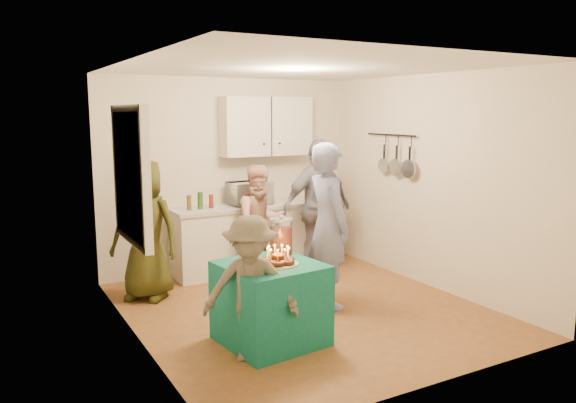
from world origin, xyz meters
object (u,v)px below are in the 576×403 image
man_birthday (328,226)px  woman_back_left (145,229)px  counter (253,239)px  child_near_left (251,289)px  party_table (271,303)px  punch_jar (281,238)px  microwave (250,193)px  woman_back_center (261,223)px  woman_back_right (317,208)px

man_birthday → woman_back_left: 2.10m
counter → child_near_left: (-1.25, -2.57, 0.21)m
party_table → punch_jar: (0.25, 0.25, 0.55)m
microwave → woman_back_left: bearing=-165.6°
party_table → microwave: bearing=69.0°
counter → punch_jar: (-0.68, -2.07, 0.50)m
microwave → man_birthday: (0.12, -1.73, -0.15)m
woman_back_center → woman_back_right: size_ratio=0.83×
counter → child_near_left: size_ratio=1.72×
counter → man_birthday: 1.80m
microwave → party_table: (-0.89, -2.32, -0.68)m
punch_jar → woman_back_left: size_ratio=0.21×
woman_back_left → woman_back_center: (1.48, -0.02, -0.07)m
man_birthday → woman_back_center: man_birthday is taller
party_table → child_near_left: child_near_left is taller
counter → woman_back_left: size_ratio=1.35×
punch_jar → man_birthday: 0.84m
party_table → punch_jar: bearing=45.2°
counter → child_near_left: bearing=-116.0°
woman_back_left → woman_back_center: 1.48m
punch_jar → child_near_left: (-0.57, -0.50, -0.29)m
punch_jar → man_birthday: (0.77, 0.34, -0.02)m
microwave → punch_jar: size_ratio=1.63×
man_birthday → woman_back_center: (-0.21, 1.22, -0.17)m
man_birthday → party_table: bearing=122.2°
microwave → man_birthday: bearing=-88.9°
man_birthday → punch_jar: bearing=116.0°
woman_back_left → woman_back_center: bearing=39.1°
woman_back_center → counter: bearing=79.6°
man_birthday → child_near_left: bearing=124.3°
woman_back_right → child_near_left: 2.71m
counter → man_birthday: size_ratio=1.21×
woman_back_left → woman_back_right: (2.24, -0.16, 0.09)m
woman_back_left → man_birthday: bearing=3.4°
man_birthday → woman_back_right: 1.22m
punch_jar → woman_back_center: (0.56, 1.56, -0.18)m
woman_back_left → child_near_left: (0.35, -2.08, -0.17)m
party_table → punch_jar: punch_jar is taller
woman_back_left → child_near_left: 2.12m
microwave → punch_jar: bearing=-110.3°
man_birthday → woman_back_left: bearing=55.8°
woman_back_right → man_birthday: bearing=-122.7°
man_birthday → woman_back_center: 1.25m
woman_back_center → woman_back_right: woman_back_right is taller
microwave → child_near_left: (-1.22, -2.57, -0.42)m
party_table → woman_back_center: size_ratio=0.57×
child_near_left → man_birthday: bearing=62.6°
microwave → woman_back_center: bearing=-102.3°
counter → woman_back_center: 0.61m
woman_back_right → woman_back_center: bearing=163.8°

